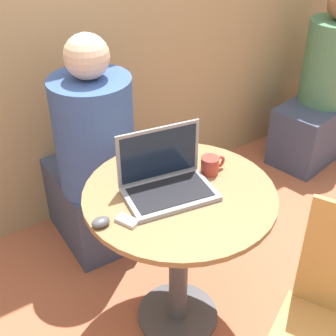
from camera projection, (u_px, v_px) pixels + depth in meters
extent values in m
plane|color=#B26042|center=(178.00, 315.00, 2.33)|extent=(12.00, 12.00, 0.00)
cube|color=tan|center=(58.00, 0.00, 2.35)|extent=(7.00, 0.05, 2.60)
cylinder|color=#4C4C51|center=(178.00, 314.00, 2.32)|extent=(0.40, 0.40, 0.02)
cylinder|color=#4C4C51|center=(179.00, 260.00, 2.12)|extent=(0.09, 0.09, 0.72)
cylinder|color=olive|center=(180.00, 195.00, 1.91)|extent=(0.80, 0.80, 0.02)
cube|color=gray|center=(170.00, 194.00, 1.87)|extent=(0.39, 0.28, 0.02)
cube|color=black|center=(170.00, 192.00, 1.87)|extent=(0.34, 0.23, 0.00)
cube|color=gray|center=(159.00, 153.00, 1.89)|extent=(0.35, 0.07, 0.24)
cube|color=#141E33|center=(159.00, 154.00, 1.88)|extent=(0.32, 0.06, 0.21)
cube|color=silver|center=(127.00, 221.00, 1.74)|extent=(0.08, 0.10, 0.02)
ellipsoid|color=#4C4C51|center=(101.00, 222.00, 1.72)|extent=(0.07, 0.05, 0.03)
cylinder|color=#B2382D|center=(210.00, 165.00, 2.00)|extent=(0.08, 0.08, 0.08)
torus|color=#B2382D|center=(219.00, 162.00, 2.02)|extent=(0.06, 0.01, 0.06)
cylinder|color=tan|center=(285.00, 332.00, 2.00)|extent=(0.04, 0.04, 0.42)
cube|color=#3D4766|center=(92.00, 203.00, 2.72)|extent=(0.40, 0.57, 0.45)
cylinder|color=#38569E|center=(95.00, 135.00, 2.33)|extent=(0.40, 0.40, 0.60)
sphere|color=beige|center=(87.00, 56.00, 2.10)|extent=(0.21, 0.21, 0.21)
cylinder|color=tan|center=(330.00, 105.00, 3.82)|extent=(0.04, 0.04, 0.41)
cylinder|color=tan|center=(307.00, 120.00, 3.61)|extent=(0.04, 0.04, 0.41)
cube|color=#3D4766|center=(309.00, 133.00, 3.41)|extent=(0.59, 0.46, 0.44)
cylinder|color=#4C7F5B|center=(331.00, 62.00, 3.21)|extent=(0.38, 0.38, 0.57)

